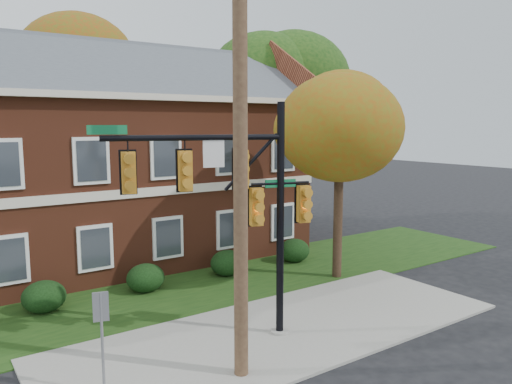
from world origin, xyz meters
TOP-DOWN VIEW (x-y plane):
  - ground at (0.00, 0.00)m, footprint 120.00×120.00m
  - sidewalk at (0.00, 1.00)m, footprint 14.00×5.00m
  - grass_strip at (0.00, 6.00)m, footprint 30.00×6.00m
  - apartment_building at (-2.00, 11.95)m, footprint 18.80×8.80m
  - hedge_left at (-5.50, 6.70)m, footprint 1.40×1.26m
  - hedge_center at (-2.00, 6.70)m, footprint 1.40×1.26m
  - hedge_right at (1.50, 6.70)m, footprint 1.40×1.26m
  - hedge_far_right at (5.00, 6.70)m, footprint 1.40×1.26m
  - tree_near_right at (5.22, 3.87)m, footprint 4.50×4.25m
  - tree_right_rear at (9.31, 12.81)m, footprint 6.30×5.95m
  - tree_far_rear at (-0.66, 19.79)m, footprint 6.84×6.46m
  - traffic_signal at (-1.43, 1.21)m, footprint 5.85×1.74m
  - utility_pole at (-2.50, -0.49)m, footprint 1.58×0.35m
  - sign_post at (-5.50, 0.63)m, footprint 0.35×0.14m

SIDE VIEW (x-z plane):
  - ground at x=0.00m, z-range 0.00..0.00m
  - grass_strip at x=0.00m, z-range 0.00..0.04m
  - sidewalk at x=0.00m, z-range 0.00..0.08m
  - hedge_left at x=-5.50m, z-range 0.00..1.05m
  - hedge_center at x=-2.00m, z-range 0.00..1.05m
  - hedge_right at x=1.50m, z-range 0.00..1.05m
  - hedge_far_right at x=5.00m, z-range 0.00..1.05m
  - sign_post at x=-5.50m, z-range 0.43..2.85m
  - traffic_signal at x=-1.43m, z-range 0.81..7.52m
  - apartment_building at x=-2.00m, z-range 0.12..9.86m
  - utility_pole at x=-2.50m, z-range 0.07..10.22m
  - tree_near_right at x=5.22m, z-range 2.38..10.96m
  - tree_right_rear at x=9.31m, z-range 2.81..13.43m
  - tree_far_rear at x=-0.66m, z-range 3.08..14.60m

